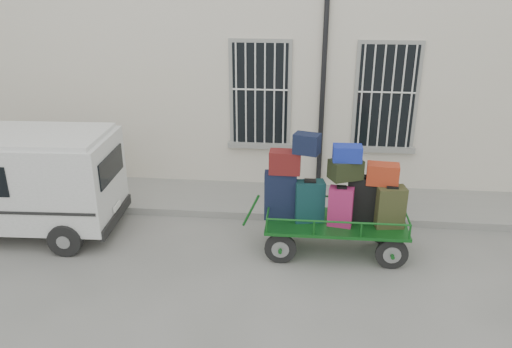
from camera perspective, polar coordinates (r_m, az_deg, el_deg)
The scene contains 5 objects.
ground at distance 9.05m, azimuth 1.23°, elevation -9.25°, with size 80.00×80.00×0.00m, color slate.
building at distance 13.35m, azimuth 3.29°, elevation 14.56°, with size 24.00×5.15×6.00m.
sidewalk at distance 10.96m, azimuth 2.16°, elevation -3.01°, with size 24.00×1.70×0.15m, color gray.
luggage_cart at distance 8.75m, azimuth 8.85°, elevation -2.98°, with size 2.88×1.12×2.24m.
van at distance 10.43m, azimuth -26.34°, elevation -0.27°, with size 4.07×1.97×2.01m.
Camera 1 is at (0.59, -7.74, 4.67)m, focal length 35.00 mm.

